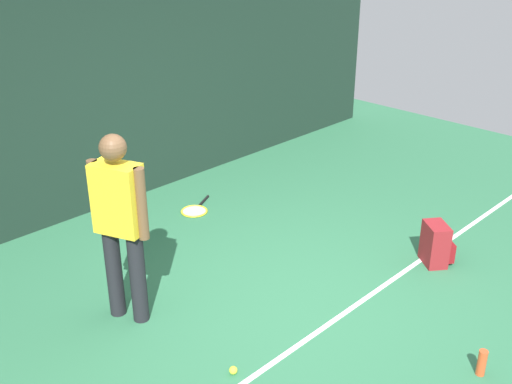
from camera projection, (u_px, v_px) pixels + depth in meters
ground_plane at (287, 304)px, 5.59m from camera, size 12.00×12.00×0.00m
back_fence at (93, 89)px, 6.91m from camera, size 10.00×0.10×2.89m
court_line at (327, 325)px, 5.30m from camera, size 9.00×0.05×0.00m
tennis_player at (120, 219)px, 5.03m from camera, size 0.35×0.50×1.70m
tennis_racket at (195, 210)px, 7.34m from camera, size 0.63×0.44×0.03m
backpack at (436, 245)px, 6.17m from camera, size 0.38×0.38×0.44m
tennis_ball_near_player at (233, 370)px, 4.73m from camera, size 0.07×0.07×0.07m
water_bottle at (482, 363)px, 4.69m from camera, size 0.07×0.07×0.22m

